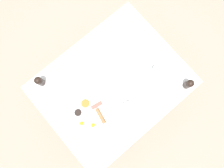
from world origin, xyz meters
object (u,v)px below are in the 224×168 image
Objects in this scene: teacup_with_saucer_right at (127,108)px; teacup_with_saucer_left at (131,78)px; fork_by_plate at (97,71)px; knife_by_plate at (64,83)px; teapot_near at (120,50)px; breakfast_plate at (90,115)px; pepper_grinder at (189,84)px; spoon_for_tea at (119,137)px; salt_grinder at (39,81)px; water_glass_tall at (157,71)px; creamer_jug at (145,60)px.

teacup_with_saucer_left is at bearing -49.08° from teacup_with_saucer_right.
knife_by_plate is at bearing 69.78° from fork_by_plate.
teapot_near is 0.23m from fork_by_plate.
breakfast_plate reaches higher than knife_by_plate.
pepper_grinder reaches higher than teacup_with_saucer_left.
teapot_near is 1.46× the size of spoon_for_tea.
teacup_with_saucer_left is 1.23× the size of salt_grinder.
knife_by_plate and spoon_for_tea have the same top height.
teapot_near is at bearing -108.27° from salt_grinder.
water_glass_tall is 0.53m from spoon_for_tea.
pepper_grinder is at bearing -139.90° from fork_by_plate.
teacup_with_saucer_right is at bearing 70.31° from pepper_grinder.
teapot_near is at bearing -90.82° from fork_by_plate.
teacup_with_saucer_left is 0.42m from spoon_for_tea.
teacup_with_saucer_right is at bearing -57.13° from spoon_for_tea.
spoon_for_tea is at bearing -174.39° from knife_by_plate.
spoon_for_tea is (-0.54, -0.05, 0.00)m from knife_by_plate.
breakfast_plate is 0.71m from pepper_grinder.
salt_grinder is at bearing 62.01° from creamer_jug.
creamer_jug is at bearing -118.14° from fork_by_plate.
pepper_grinder is at bearing -131.53° from salt_grinder.
salt_grinder reaches higher than teacup_with_saucer_right.
teacup_with_saucer_right is at bearing 100.01° from water_glass_tall.
teacup_with_saucer_right is 1.23× the size of salt_grinder.
knife_by_plate is (0.43, 0.23, -0.02)m from teacup_with_saucer_right.
pepper_grinder is at bearing -113.66° from breakfast_plate.
fork_by_plate is at bearing -86.54° from teapot_near.
teacup_with_saucer_right is at bearing -120.44° from breakfast_plate.
creamer_jug is 0.57m from spoon_for_tea.
pepper_grinder is 0.87m from knife_by_plate.
pepper_grinder is (-0.29, -0.26, 0.04)m from teacup_with_saucer_left.
teapot_near is 1.36× the size of teacup_with_saucer_left.
water_glass_tall is at bearing -123.76° from knife_by_plate.
fork_by_plate is at bearing 40.10° from pepper_grinder.
spoon_for_tea is (-0.17, 0.50, -0.04)m from water_glass_tall.
teapot_near is 0.41m from teacup_with_saucer_right.
teacup_with_saucer_left is at bearing -53.04° from spoon_for_tea.
salt_grinder is (0.39, 0.50, 0.04)m from teacup_with_saucer_left.
water_glass_tall is at bearing -124.98° from salt_grinder.
salt_grinder is (0.53, 0.34, 0.04)m from teacup_with_saucer_right.
teacup_with_saucer_left reaches higher than breakfast_plate.
water_glass_tall is at bearing -71.30° from spoon_for_tea.
pepper_grinder is at bearing -137.81° from teacup_with_saucer_left.
salt_grinder is 0.66m from spoon_for_tea.
salt_grinder is at bearing 55.02° from water_glass_tall.
knife_by_plate is at bearing 5.61° from spoon_for_tea.
fork_by_plate and spoon_for_tea have the same top height.
breakfast_plate is at bearing 94.45° from creamer_jug.
fork_by_plate is at bearing -21.71° from spoon_for_tea.
teacup_with_saucer_right is 1.08× the size of spoon_for_tea.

